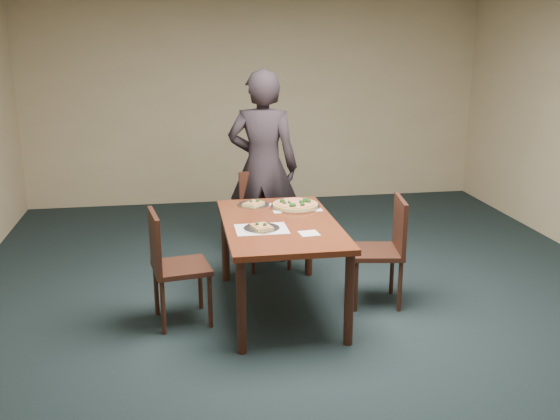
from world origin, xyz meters
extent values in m
plane|color=black|center=(0.00, 0.00, 0.00)|extent=(8.00, 8.00, 0.00)
plane|color=#C6B189|center=(0.00, 4.00, 1.40)|extent=(6.00, 0.00, 6.00)
cube|color=#511F10|center=(-0.27, 0.49, 0.73)|extent=(0.90, 1.50, 0.04)
cylinder|color=black|center=(-0.66, -0.20, 0.35)|extent=(0.07, 0.07, 0.70)
cylinder|color=black|center=(-0.66, 1.18, 0.35)|extent=(0.07, 0.07, 0.70)
cylinder|color=black|center=(0.12, -0.20, 0.35)|extent=(0.07, 0.07, 0.70)
cylinder|color=black|center=(0.12, 1.18, 0.35)|extent=(0.07, 0.07, 0.70)
cube|color=black|center=(-0.24, 1.49, 0.45)|extent=(0.48, 0.48, 0.04)
cylinder|color=black|center=(-0.40, 1.29, 0.21)|extent=(0.04, 0.04, 0.43)
cylinder|color=black|center=(-0.45, 1.65, 0.21)|extent=(0.04, 0.04, 0.43)
cylinder|color=black|center=(-0.04, 1.34, 0.21)|extent=(0.04, 0.04, 0.43)
cylinder|color=black|center=(-0.09, 1.70, 0.21)|extent=(0.04, 0.04, 0.43)
cube|color=black|center=(-0.27, 1.68, 0.69)|extent=(0.42, 0.10, 0.44)
cube|color=black|center=(-1.07, 0.39, 0.45)|extent=(0.48, 0.48, 0.04)
cylinder|color=black|center=(-0.86, 0.24, 0.21)|extent=(0.04, 0.04, 0.43)
cylinder|color=black|center=(-1.22, 0.18, 0.21)|extent=(0.04, 0.04, 0.43)
cylinder|color=black|center=(-0.92, 0.60, 0.21)|extent=(0.04, 0.04, 0.43)
cylinder|color=black|center=(-1.28, 0.54, 0.21)|extent=(0.04, 0.04, 0.43)
cube|color=black|center=(-1.26, 0.36, 0.69)|extent=(0.10, 0.42, 0.44)
cube|color=black|center=(0.53, 0.49, 0.45)|extent=(0.48, 0.48, 0.04)
cylinder|color=black|center=(0.39, 0.69, 0.21)|extent=(0.04, 0.04, 0.43)
cylinder|color=black|center=(0.74, 0.64, 0.21)|extent=(0.04, 0.04, 0.43)
cylinder|color=black|center=(0.33, 0.34, 0.21)|extent=(0.04, 0.04, 0.43)
cylinder|color=black|center=(0.68, 0.28, 0.21)|extent=(0.04, 0.04, 0.43)
cube|color=black|center=(0.72, 0.46, 0.69)|extent=(0.10, 0.42, 0.44)
imported|color=black|center=(-0.24, 1.71, 0.94)|extent=(0.78, 0.62, 1.89)
cube|color=white|center=(-0.07, 0.90, 0.75)|extent=(0.42, 0.32, 0.00)
cube|color=white|center=(-0.44, 0.33, 0.75)|extent=(0.40, 0.30, 0.00)
cylinder|color=silver|center=(-0.07, 0.90, 0.76)|extent=(0.43, 0.43, 0.01)
cylinder|color=#B18944|center=(-0.07, 0.90, 0.77)|extent=(0.39, 0.39, 0.02)
cylinder|color=#F3C57E|center=(-0.07, 0.90, 0.79)|extent=(0.35, 0.35, 0.01)
sphere|color=#123A12|center=(-0.13, 0.89, 0.80)|extent=(0.03, 0.03, 0.03)
sphere|color=#123A12|center=(0.01, 0.91, 0.80)|extent=(0.03, 0.03, 0.03)
sphere|color=#123A12|center=(-0.03, 0.79, 0.80)|extent=(0.04, 0.04, 0.04)
sphere|color=#123A12|center=(-0.12, 0.78, 0.80)|extent=(0.04, 0.04, 0.04)
sphere|color=#123A12|center=(0.04, 0.89, 0.80)|extent=(0.04, 0.04, 0.04)
sphere|color=#123A12|center=(-0.17, 0.96, 0.80)|extent=(0.03, 0.03, 0.03)
sphere|color=#123A12|center=(-0.17, 0.88, 0.80)|extent=(0.03, 0.03, 0.03)
sphere|color=#123A12|center=(-0.02, 0.88, 0.80)|extent=(0.03, 0.03, 0.03)
sphere|color=#123A12|center=(-0.18, 0.93, 0.80)|extent=(0.04, 0.04, 0.04)
sphere|color=#123A12|center=(0.02, 0.95, 0.80)|extent=(0.04, 0.04, 0.04)
sphere|color=#123A12|center=(-0.02, 0.88, 0.80)|extent=(0.03, 0.03, 0.03)
sphere|color=#123A12|center=(-0.11, 0.78, 0.80)|extent=(0.04, 0.04, 0.04)
cylinder|color=silver|center=(-0.44, 0.33, 0.76)|extent=(0.28, 0.28, 0.01)
cube|color=#B18944|center=(-0.44, 0.33, 0.77)|extent=(0.17, 0.20, 0.02)
cube|color=#F3C57E|center=(-0.44, 0.33, 0.78)|extent=(0.13, 0.16, 0.01)
sphere|color=#123A12|center=(-0.42, 0.31, 0.79)|extent=(0.03, 0.03, 0.03)
sphere|color=#123A12|center=(-0.48, 0.34, 0.79)|extent=(0.03, 0.03, 0.03)
cylinder|color=silver|center=(-0.42, 1.02, 0.76)|extent=(0.28, 0.28, 0.01)
cube|color=#B18944|center=(-0.42, 1.02, 0.77)|extent=(0.21, 0.21, 0.02)
cube|color=#F3C57E|center=(-0.42, 1.02, 0.78)|extent=(0.17, 0.17, 0.01)
sphere|color=#123A12|center=(-0.44, 1.02, 0.79)|extent=(0.03, 0.03, 0.03)
sphere|color=#123A12|center=(-0.38, 1.02, 0.79)|extent=(0.03, 0.03, 0.03)
cube|color=white|center=(-0.11, 0.15, 0.75)|extent=(0.15, 0.15, 0.01)
camera|label=1|loc=(-1.06, -4.20, 2.21)|focal=40.00mm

